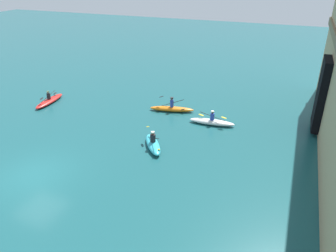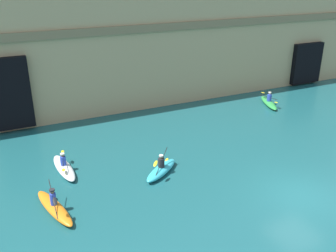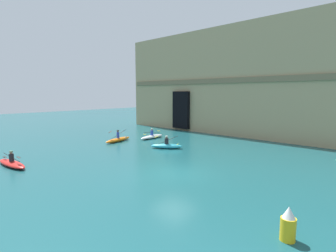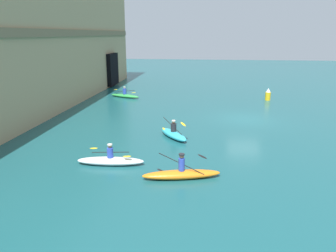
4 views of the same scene
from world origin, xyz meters
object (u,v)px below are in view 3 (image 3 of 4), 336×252
kayak_white (152,136)px  marker_buoy (288,225)px  kayak_cyan (167,146)px  kayak_red (12,163)px  kayak_orange (118,139)px

kayak_white → marker_buoy: marker_buoy is taller
kayak_white → marker_buoy: bearing=55.2°
kayak_cyan → kayak_white: (-4.74, 2.65, -0.03)m
kayak_red → marker_buoy: (16.86, 3.48, 0.35)m
kayak_orange → marker_buoy: kayak_orange is taller
kayak_white → marker_buoy: 20.77m
kayak_cyan → marker_buoy: marker_buoy is taller
kayak_cyan → kayak_orange: 6.00m
kayak_red → marker_buoy: size_ratio=3.04×
kayak_cyan → kayak_white: bearing=115.1°
kayak_red → kayak_orange: bearing=-82.8°
marker_buoy → kayak_white: bearing=149.5°
kayak_orange → kayak_white: size_ratio=1.07×
kayak_red → marker_buoy: bearing=-173.2°
kayak_orange → kayak_red: bearing=-1.2°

